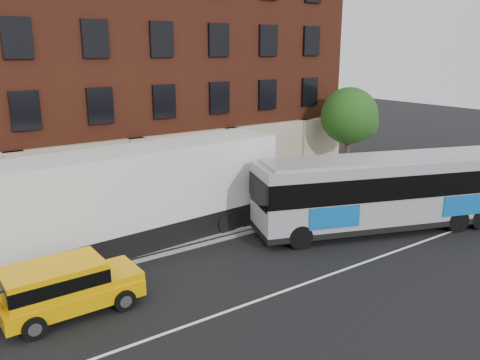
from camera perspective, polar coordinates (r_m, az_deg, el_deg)
ground at (r=17.89m, az=4.31°, el=-14.06°), size 120.00×120.00×0.00m
sidewalk at (r=24.82m, az=-8.93°, el=-5.42°), size 60.00×6.00×0.15m
kerb at (r=22.34m, az=-5.50°, el=-7.68°), size 60.00×0.25×0.15m
lane_line at (r=18.22m, az=3.30°, el=-13.43°), size 60.00×0.12×0.01m
building at (r=30.63m, az=-16.24°, el=12.45°), size 30.00×12.10×15.00m
street_tree at (r=32.15m, az=12.68°, el=7.08°), size 3.60×3.60×6.20m
city_bus at (r=24.98m, az=17.03°, el=-1.06°), size 13.61×7.24×3.68m
yellow_suv at (r=17.68m, az=-19.84°, el=-11.47°), size 4.88×2.20×1.86m
shipping_container at (r=22.30m, az=-11.24°, el=-2.05°), size 13.71×3.76×4.51m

